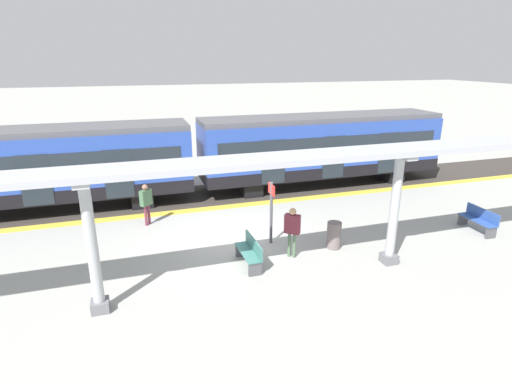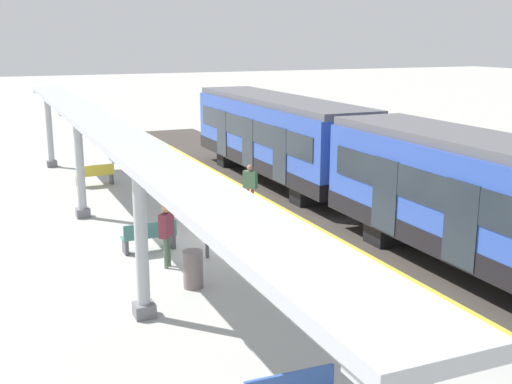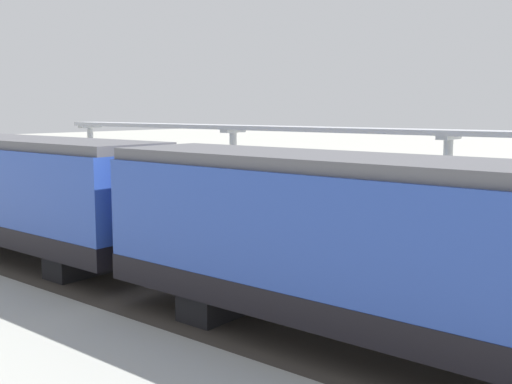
# 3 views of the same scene
# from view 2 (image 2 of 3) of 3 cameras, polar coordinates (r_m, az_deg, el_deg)

# --- Properties ---
(ground_plane) EXTENTS (176.00, 176.00, 0.00)m
(ground_plane) POSITION_cam_2_polar(r_m,az_deg,el_deg) (18.85, -3.66, -4.49)
(ground_plane) COLOR #9FA098
(tactile_edge_strip) EXTENTS (0.51, 34.28, 0.01)m
(tactile_edge_strip) POSITION_cam_2_polar(r_m,az_deg,el_deg) (20.14, 5.25, -3.31)
(tactile_edge_strip) COLOR gold
(tactile_edge_strip) RESTS_ON ground
(trackbed) EXTENTS (3.20, 46.28, 0.01)m
(trackbed) POSITION_cam_2_polar(r_m,az_deg,el_deg) (21.06, 9.70, -2.70)
(trackbed) COLOR #38332D
(trackbed) RESTS_ON ground
(train_near_carriage) EXTENTS (2.65, 12.04, 3.48)m
(train_near_carriage) POSITION_cam_2_polar(r_m,az_deg,el_deg) (26.45, 1.88, 4.86)
(train_near_carriage) COLOR #2947A2
(train_near_carriage) RESTS_ON ground
(train_far_carriage) EXTENTS (2.65, 12.04, 3.48)m
(train_far_carriage) POSITION_cam_2_polar(r_m,az_deg,el_deg) (16.18, 21.23, -1.72)
(train_far_carriage) COLOR #2947A2
(train_far_carriage) RESTS_ON ground
(canopy_pillar_nearest) EXTENTS (1.10, 0.44, 3.53)m
(canopy_pillar_nearest) POSITION_cam_2_polar(r_m,az_deg,el_deg) (30.88, -17.88, 5.41)
(canopy_pillar_nearest) COLOR slate
(canopy_pillar_nearest) RESTS_ON ground
(canopy_pillar_second) EXTENTS (1.10, 0.44, 3.53)m
(canopy_pillar_second) POSITION_cam_2_polar(r_m,az_deg,el_deg) (21.77, -15.37, 2.38)
(canopy_pillar_second) COLOR slate
(canopy_pillar_second) RESTS_ON ground
(canopy_pillar_third) EXTENTS (1.10, 0.44, 3.53)m
(canopy_pillar_third) POSITION_cam_2_polar(r_m,az_deg,el_deg) (13.62, -10.16, -3.94)
(canopy_pillar_third) COLOR slate
(canopy_pillar_third) RESTS_ON ground
(canopy_beam) EXTENTS (1.20, 27.71, 0.16)m
(canopy_beam) POSITION_cam_2_polar(r_m,az_deg,el_deg) (17.40, -13.74, 5.84)
(canopy_beam) COLOR #A8AAB2
(canopy_beam) RESTS_ON canopy_pillar_nearest
(bench_mid_platform) EXTENTS (1.51, 0.48, 0.86)m
(bench_mid_platform) POSITION_cam_2_polar(r_m,az_deg,el_deg) (18.17, -9.44, -3.89)
(bench_mid_platform) COLOR #3C756D
(bench_mid_platform) RESTS_ON ground
(bench_far_end) EXTENTS (1.52, 0.52, 0.86)m
(bench_far_end) POSITION_cam_2_polar(r_m,az_deg,el_deg) (26.63, -14.10, 1.49)
(bench_far_end) COLOR gold
(bench_far_end) RESTS_ON ground
(trash_bin) EXTENTS (0.48, 0.48, 0.92)m
(trash_bin) POSITION_cam_2_polar(r_m,az_deg,el_deg) (15.47, -5.61, -6.84)
(trash_bin) COLOR slate
(trash_bin) RESTS_ON ground
(platform_info_sign) EXTENTS (0.56, 0.10, 2.20)m
(platform_info_sign) POSITION_cam_2_polar(r_m,az_deg,el_deg) (17.21, -4.41, -1.65)
(platform_info_sign) COLOR #4C4C51
(platform_info_sign) RESTS_ON ground
(passenger_waiting_near_edge) EXTENTS (0.47, 0.49, 1.63)m
(passenger_waiting_near_edge) POSITION_cam_2_polar(r_m,az_deg,el_deg) (21.92, -0.52, 0.88)
(passenger_waiting_near_edge) COLOR brown
(passenger_waiting_near_edge) RESTS_ON ground
(passenger_by_the_benches) EXTENTS (0.48, 0.51, 1.68)m
(passenger_by_the_benches) POSITION_cam_2_polar(r_m,az_deg,el_deg) (16.69, -7.95, -3.22)
(passenger_by_the_benches) COLOR #506A4F
(passenger_by_the_benches) RESTS_ON ground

